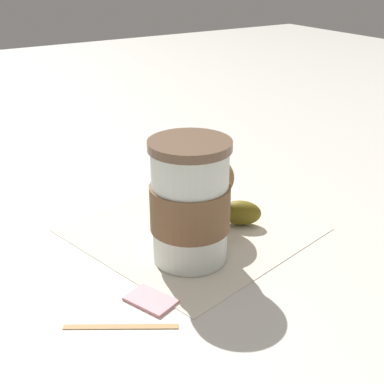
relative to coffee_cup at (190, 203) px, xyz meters
The scene contains 7 objects.
ground_plane 0.10m from the coffee_cup, 34.13° to the right, with size 3.00×3.00×0.00m, color beige.
paper_napkin 0.10m from the coffee_cup, 34.13° to the right, with size 0.26×0.26×0.00m, color beige.
coffee_cup is the anchor object (origin of this frame).
muffin 0.08m from the coffee_cup, 42.57° to the right, with size 0.08×0.08×0.10m.
banana 0.11m from the coffee_cup, 41.82° to the right, with size 0.13×0.10×0.03m.
sugar_packet 0.12m from the coffee_cup, 122.51° to the left, with size 0.05×0.03×0.01m, color pink.
wooden_stirrer 0.16m from the coffee_cup, 120.16° to the left, with size 0.11×0.01×0.00m, color tan.
Camera 1 is at (-0.51, 0.32, 0.33)m, focal length 50.00 mm.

